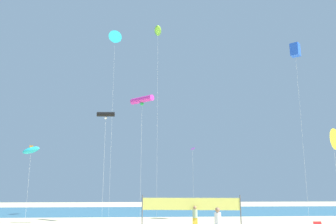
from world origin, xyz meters
TOP-DOWN VIEW (x-y plane):
  - ocean_band at (0.00, 30.76)m, footprint 120.00×20.00m
  - beachgoer_white_shirt at (3.20, 5.14)m, footprint 0.40×0.40m
  - beachgoer_sage_shirt at (2.61, 10.47)m, footprint 0.36×0.36m
  - volleyball_net at (2.34, 10.70)m, footprint 7.44×1.19m
  - kite_blue_box at (13.03, 13.85)m, footprint 1.09×1.09m
  - kite_black_tube at (-4.54, 12.74)m, footprint 1.51×0.47m
  - kite_lime_inflatable at (0.11, 19.32)m, footprint 0.85×2.15m
  - kite_cyan_delta at (-4.61, 19.53)m, footprint 1.50×0.73m
  - kite_violet_diamond at (3.58, 17.94)m, footprint 0.53×0.52m
  - kite_magenta_tube at (-1.50, 14.55)m, footprint 2.20×2.10m
  - kite_cyan_inflatable at (-11.63, 16.46)m, footprint 1.66×0.59m
  - kite_yellow_delta at (12.62, 8.10)m, footprint 1.42×1.15m

SIDE VIEW (x-z plane):
  - ocean_band at x=0.00m, z-range 0.00..0.01m
  - beachgoer_sage_shirt at x=2.61m, z-range 0.05..1.65m
  - beachgoer_white_shirt at x=3.20m, z-range 0.06..1.82m
  - volleyball_net at x=2.34m, z-range 0.43..2.83m
  - kite_cyan_inflatable at x=-11.63m, z-range 2.91..9.71m
  - kite_yellow_delta at x=12.62m, z-range 2.82..10.04m
  - kite_violet_diamond at x=3.58m, z-range 3.08..9.99m
  - kite_black_tube at x=-4.54m, z-range 4.37..13.59m
  - kite_magenta_tube at x=-1.50m, z-range 5.24..16.34m
  - kite_blue_box at x=13.03m, z-range 7.58..24.01m
  - kite_cyan_delta at x=-4.61m, z-range 9.16..29.01m
  - kite_lime_inflatable at x=0.11m, z-range 9.66..30.19m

